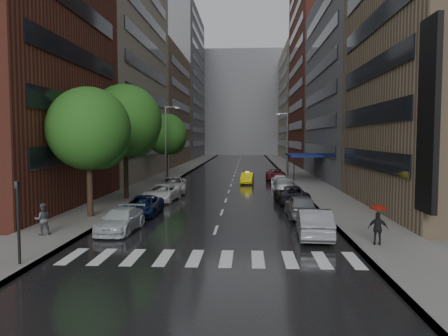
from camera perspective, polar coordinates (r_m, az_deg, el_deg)
The scene contains 20 objects.
ground at distance 21.79m, azimuth -1.83°, elevation -10.30°, with size 220.00×220.00×0.00m, color gray.
road at distance 71.27m, azimuth 1.57°, elevation -0.33°, with size 14.00×140.00×0.01m, color black.
sidewalk_left at distance 72.05m, azimuth -5.60°, elevation -0.24°, with size 4.00×140.00×0.15m, color gray.
sidewalk_right at distance 71.60m, azimuth 8.79°, elevation -0.30°, with size 4.00×140.00×0.15m, color gray.
crosswalk at distance 19.85m, azimuth -1.75°, elevation -11.70°, with size 13.15×2.80×0.01m.
buildings_left at distance 82.27m, azimuth -8.96°, elevation 11.36°, with size 8.00×108.00×38.00m.
buildings_right at distance 79.44m, azimuth 12.80°, elevation 10.88°, with size 8.05×109.10×36.00m.
building_far at distance 139.46m, azimuth 2.31°, elevation 8.36°, with size 40.00×14.00×32.00m, color slate.
tree_near at distance 30.09m, azimuth -17.26°, elevation 4.91°, with size 5.46×5.46×8.70m.
tree_mid at distance 38.35m, azimuth -12.78°, elevation 6.01°, with size 6.23×6.23×9.92m.
tree_far at distance 56.80m, azimuth -7.54°, elevation 4.39°, with size 5.32×5.32×8.49m.
taxi at distance 51.04m, azimuth 3.05°, elevation -1.33°, with size 1.38×3.95×1.30m, color yellow.
parked_cars_left at distance 35.69m, azimuth -8.65°, elevation -3.56°, with size 3.14×23.00×1.55m.
parked_cars_right at distance 40.13m, azimuth 8.16°, elevation -2.68°, with size 2.69×36.88×1.60m.
ped_black_umbrella at distance 25.46m, azimuth -22.64°, elevation -5.35°, with size 1.05×0.98×2.09m.
ped_red_umbrella at distance 22.65m, azimuth 19.49°, elevation -6.53°, with size 1.00×0.82×2.01m.
traffic_light at distance 19.93m, azimuth -25.30°, elevation -5.49°, with size 0.18×0.15×3.45m.
street_lamp_left at distance 51.92m, azimuth -7.55°, elevation 3.42°, with size 1.74×0.22×9.00m.
street_lamp_right at distance 66.31m, azimuth 8.17°, elevation 3.53°, with size 1.74×0.22×9.00m.
awning at distance 56.54m, azimuth 10.33°, elevation 1.66°, with size 4.00×8.00×3.12m.
Camera 1 is at (1.80, -21.04, 5.38)m, focal length 35.00 mm.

